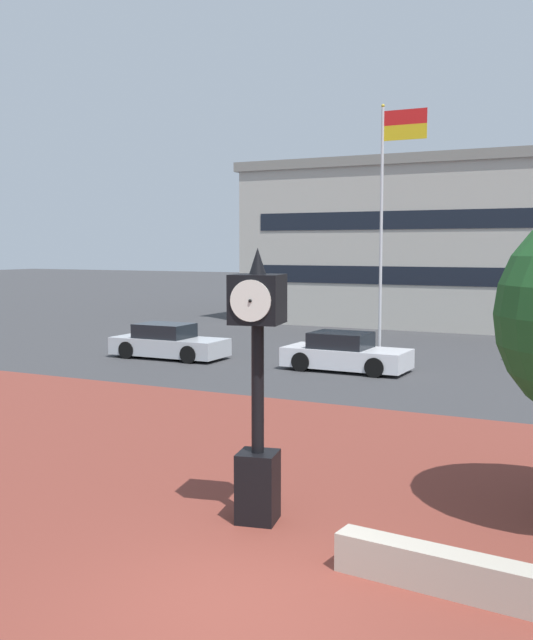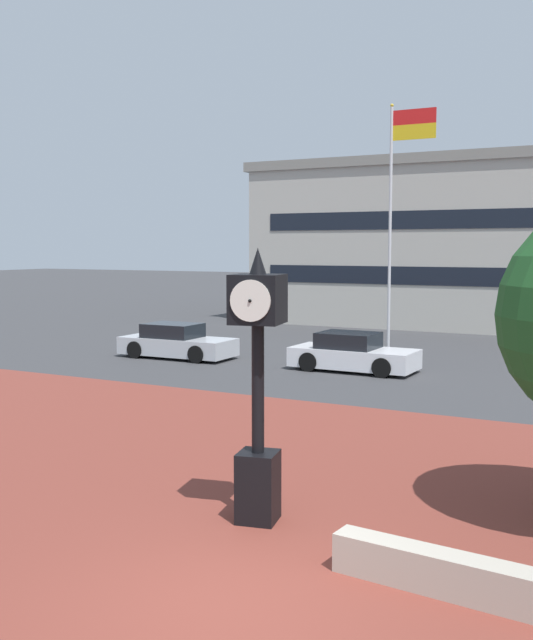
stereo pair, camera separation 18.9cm
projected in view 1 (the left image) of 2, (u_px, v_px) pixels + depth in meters
The scene contains 8 objects.
ground_plane at pixel (239, 602), 8.75m from camera, with size 200.00×200.00×0.00m, color #38383A.
plaza_brick_paving at pixel (343, 511), 11.76m from camera, with size 44.00×14.76×0.01m, color brown.
planter_wall at pixel (463, 576), 8.86m from camera, with size 3.20×0.40×0.50m, color #ADA393.
street_clock at pixel (258, 384), 11.12m from camera, with size 0.86×0.89×4.12m.
car_street_mid at pixel (345, 354), 25.07m from camera, with size 4.17×1.91×1.28m.
car_street_far at pixel (168, 343), 27.92m from camera, with size 4.35×1.90×1.28m.
flagpole_primary at pixel (387, 202), 29.82m from camera, with size 1.85×0.14×9.74m.
civic_building at pixel (513, 243), 41.05m from camera, with size 26.98×14.33×8.66m.
Camera 1 is at (4.07, -7.34, 4.13)m, focal length 42.11 mm.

